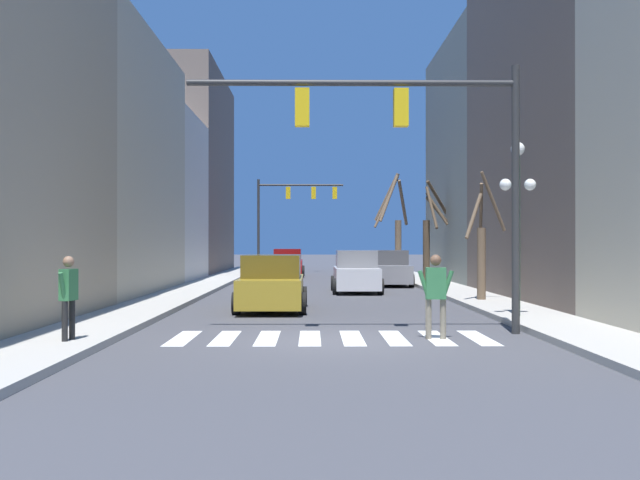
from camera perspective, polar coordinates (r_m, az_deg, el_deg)
The scene contains 18 objects.
ground_plane at distance 15.58m, azimuth 0.89°, elevation -7.70°, with size 240.00×240.00×0.00m, color #424247.
sidewalk_left at distance 16.34m, azimuth -18.55°, elevation -7.07°, with size 2.01×90.00×0.15m.
sidewalk_right at distance 16.61m, azimuth 20.00°, elevation -6.96°, with size 2.01×90.00×0.15m.
building_row_left at distance 35.52m, azimuth -15.36°, elevation 5.72°, with size 6.00×48.06×13.30m.
building_row_right at distance 29.12m, azimuth 19.30°, elevation 8.52°, with size 6.00×35.17×13.73m.
crosswalk_stripes at distance 16.06m, azimuth 0.85°, elevation -7.47°, with size 6.75×2.60×0.01m.
traffic_signal_near at distance 16.96m, azimuth 7.39°, elevation 7.79°, with size 7.43×0.28×6.00m.
traffic_signal_far at distance 52.29m, azimuth -2.35°, elevation 2.77°, with size 6.01×0.28×6.50m.
street_lamp_right_corner at distance 20.01m, azimuth 14.84°, elevation 3.48°, with size 0.95×0.36×4.49m.
car_parked_right_mid at distance 22.64m, azimuth -3.68°, elevation -3.39°, with size 2.09×4.64×1.67m.
car_parked_right_near at distance 30.77m, azimuth 2.77°, elevation -2.52°, with size 2.00×4.15×1.73m.
car_parked_right_far at distance 45.30m, azimuth -2.47°, elevation -1.82°, with size 1.99×4.51×1.69m.
car_at_intersection at distance 35.93m, azimuth 5.20°, elevation -2.22°, with size 2.08×4.73×1.70m.
pedestrian_on_right_sidewalk at distance 15.96m, azimuth 8.81°, elevation -3.72°, with size 0.77×0.25×1.78m.
pedestrian_on_left_sidewalk at distance 15.20m, azimuth -18.61°, elevation -3.67°, with size 0.28×0.70×1.63m.
street_tree_left_far at distance 37.59m, azimuth 8.43°, elevation 0.46°, with size 1.83×3.28×5.05m.
street_tree_right_mid at distance 25.53m, azimuth 12.23°, elevation -0.57°, with size 1.63×1.63×4.29m.
street_tree_right_far at distance 47.79m, azimuth 5.75°, elevation 1.23°, with size 2.53×3.34×6.37m.
Camera 1 is at (-0.41, -15.44, 2.02)m, focal length 42.00 mm.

